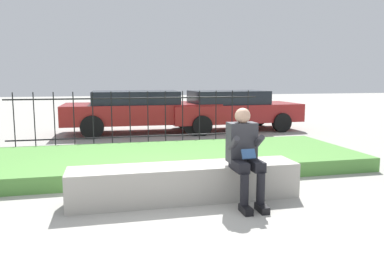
% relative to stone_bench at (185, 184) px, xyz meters
% --- Properties ---
extents(ground_plane, '(60.00, 60.00, 0.00)m').
position_rel_stone_bench_xyz_m(ground_plane, '(-0.27, 0.00, -0.22)').
color(ground_plane, '#9E9B93').
extents(stone_bench, '(3.18, 0.59, 0.49)m').
position_rel_stone_bench_xyz_m(stone_bench, '(0.00, 0.00, 0.00)').
color(stone_bench, '#ADA89E').
rests_on(stone_bench, ground_plane).
extents(person_seated_reader, '(0.42, 0.73, 1.29)m').
position_rel_stone_bench_xyz_m(person_seated_reader, '(0.74, -0.33, 0.49)').
color(person_seated_reader, black).
rests_on(person_seated_reader, ground_plane).
extents(grass_berm, '(8.01, 2.66, 0.26)m').
position_rel_stone_bench_xyz_m(grass_berm, '(-0.27, 2.03, -0.09)').
color(grass_berm, '#569342').
rests_on(grass_berm, ground_plane).
extents(iron_fence, '(6.01, 0.03, 1.36)m').
position_rel_stone_bench_xyz_m(iron_fence, '(-0.27, 4.07, 0.49)').
color(iron_fence, black).
rests_on(iron_fence, ground_plane).
extents(car_parked_right, '(4.31, 2.03, 1.27)m').
position_rel_stone_bench_xyz_m(car_parked_right, '(2.88, 6.41, 0.47)').
color(car_parked_right, maroon).
rests_on(car_parked_right, ground_plane).
extents(car_parked_center, '(4.68, 2.04, 1.28)m').
position_rel_stone_bench_xyz_m(car_parked_center, '(-0.02, 6.51, 0.49)').
color(car_parked_center, maroon).
rests_on(car_parked_center, ground_plane).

